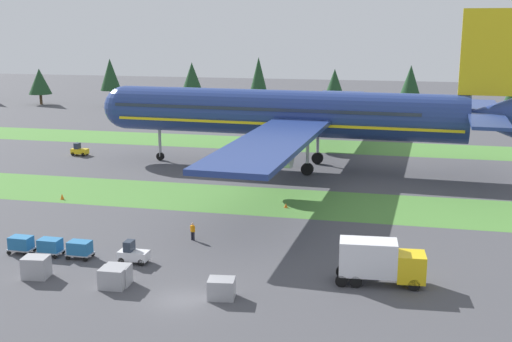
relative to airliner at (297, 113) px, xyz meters
name	(u,v)px	position (x,y,z in m)	size (l,w,h in m)	color
ground_plane	(180,300)	(-1.09, -47.09, -7.95)	(400.00, 400.00, 0.00)	#47474C
grass_strip_near	(262,201)	(-1.09, -18.23, -7.95)	(320.00, 12.31, 0.01)	#4C8438
grass_strip_far	(308,145)	(-1.09, 18.39, -7.95)	(320.00, 12.31, 0.01)	#4C8438
airliner	(297,113)	(0.00, 0.00, 0.00)	(59.69, 73.51, 22.18)	navy
baggage_tug	(133,254)	(-7.64, -40.53, -7.14)	(2.61, 1.31, 1.97)	silver
cargo_dolly_lead	(80,248)	(-12.66, -40.51, -7.03)	(2.21, 1.51, 1.55)	#A3A3A8
cargo_dolly_second	(50,246)	(-15.56, -40.50, -7.03)	(2.21, 1.51, 1.55)	#A3A3A8
cargo_dolly_third	(21,243)	(-18.46, -40.49, -7.03)	(2.21, 1.51, 1.55)	#A3A3A8
catering_truck	(380,261)	(13.34, -40.59, -6.00)	(7.11, 2.82, 3.58)	yellow
pushback_tractor	(79,150)	(-34.85, 1.65, -7.14)	(2.66, 1.42, 1.97)	yellow
ground_crew_marshaller	(193,231)	(-4.49, -33.61, -7.01)	(0.53, 0.36, 1.74)	black
uld_container_0	(36,267)	(-13.97, -45.42, -7.06)	(2.00, 1.60, 1.77)	#A3A3A8
uld_container_1	(117,275)	(-6.88, -45.32, -7.15)	(2.00, 1.60, 1.60)	#A3A3A8
uld_container_2	(113,278)	(-6.95, -45.96, -7.15)	(2.00, 1.60, 1.61)	#A3A3A8
uld_container_3	(221,289)	(1.88, -46.02, -7.19)	(2.00, 1.60, 1.53)	#A3A3A8
taxiway_marker_0	(286,205)	(2.18, -20.47, -7.71)	(0.44, 0.44, 0.49)	orange
taxiway_marker_1	(62,196)	(-24.22, -22.88, -7.61)	(0.44, 0.44, 0.69)	orange
distant_tree_line	(297,81)	(-10.24, 62.24, -0.90)	(196.30, 11.35, 12.61)	#4C3823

